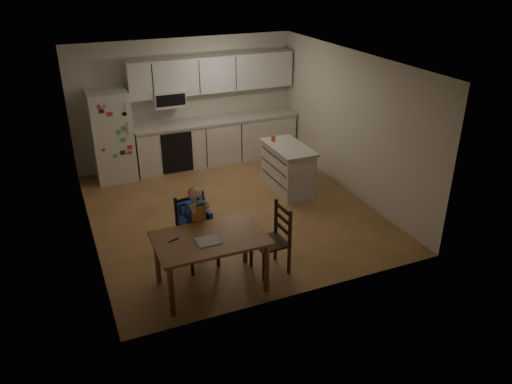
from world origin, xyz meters
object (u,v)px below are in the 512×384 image
at_px(chair_side, 276,234).
at_px(chair_booster, 195,218).
at_px(red_cup, 273,138).
at_px(dining_table, 210,244).
at_px(kitchen_island, 288,168).
at_px(refrigerator, 112,136).

bearing_deg(chair_side, chair_booster, -124.40).
bearing_deg(red_cup, dining_table, -128.53).
distance_m(kitchen_island, chair_booster, 2.77).
bearing_deg(refrigerator, chair_side, -69.24).
relative_size(kitchen_island, chair_side, 1.23).
bearing_deg(kitchen_island, chair_side, -119.93).
height_order(chair_booster, chair_side, chair_booster).
distance_m(kitchen_island, chair_side, 2.54).
relative_size(dining_table, chair_booster, 1.18).
height_order(kitchen_island, chair_side, chair_side).
relative_size(kitchen_island, chair_booster, 0.99).
distance_m(kitchen_island, dining_table, 3.16).
relative_size(dining_table, chair_side, 1.46).
relative_size(chair_booster, chair_side, 1.24).
bearing_deg(chair_side, red_cup, 152.23).
height_order(refrigerator, red_cup, refrigerator).
xyz_separation_m(refrigerator, red_cup, (2.65, -1.46, 0.06)).
distance_m(kitchen_island, red_cup, 0.61).
distance_m(red_cup, chair_side, 2.81).
bearing_deg(red_cup, chair_booster, -136.37).
xyz_separation_m(kitchen_island, chair_booster, (-2.22, -1.63, 0.27)).
bearing_deg(dining_table, chair_booster, 90.78).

